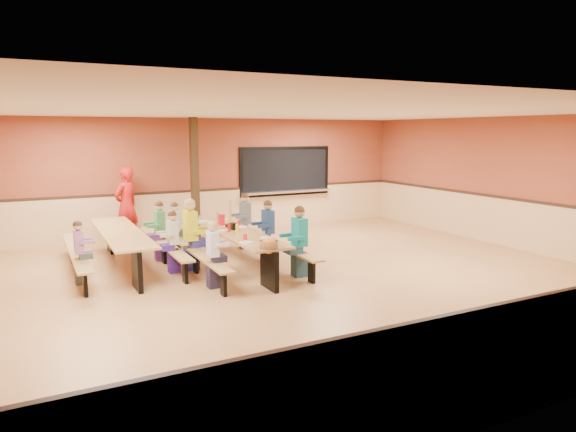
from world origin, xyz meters
name	(u,v)px	position (x,y,z in m)	size (l,w,h in m)	color
ground	(280,281)	(0.00, 0.00, 0.00)	(12.00, 12.00, 0.00)	#9D673B
room_envelope	(280,244)	(0.00, 0.00, 0.69)	(12.04, 10.04, 3.02)	brown
kitchen_pass_through	(285,173)	(2.60, 4.96, 1.49)	(2.78, 0.28, 1.38)	black
structural_post	(195,179)	(-0.20, 4.40, 1.50)	(0.18, 0.18, 3.00)	black
cafeteria_table_main	(236,242)	(-0.35, 1.23, 0.53)	(1.91, 3.70, 0.74)	#A77D42
cafeteria_table_second	(121,242)	(-2.36, 2.22, 0.53)	(1.91, 3.70, 0.74)	#A77D42
seated_child_white_left	(213,255)	(-1.18, 0.19, 0.57)	(0.34, 0.28, 1.14)	silver
seated_adult_yellow	(191,235)	(-1.18, 1.51, 0.68)	(0.45, 0.36, 1.37)	gold
seated_child_grey_left	(175,230)	(-1.18, 2.69, 0.58)	(0.34, 0.28, 1.16)	#B7B7B7
seated_child_teal_right	(299,242)	(0.47, 0.15, 0.65)	(0.41, 0.34, 1.29)	#127A82
seated_child_navy_right	(268,231)	(0.47, 1.53, 0.62)	(0.38, 0.31, 1.24)	navy
seated_child_char_right	(245,221)	(0.47, 2.78, 0.63)	(0.39, 0.32, 1.25)	#565F63
seated_child_purple_sec	(79,253)	(-3.19, 1.46, 0.56)	(0.32, 0.26, 1.11)	#955A88
seated_child_green_sec	(160,231)	(-1.54, 2.51, 0.61)	(0.38, 0.31, 1.22)	#397A47
seated_child_tan_sec	(173,242)	(-1.54, 1.44, 0.59)	(0.35, 0.29, 1.17)	#B6B095
standing_woman	(126,205)	(-1.85, 4.55, 0.92)	(0.67, 0.44, 1.84)	red
punch_pitcher	(221,220)	(-0.39, 1.95, 0.85)	(0.16, 0.16, 0.22)	red
chip_bowl	(269,244)	(-0.40, -0.42, 0.81)	(0.32, 0.32, 0.15)	orange
napkin_dispenser	(234,226)	(-0.34, 1.38, 0.80)	(0.10, 0.14, 0.13)	black
condiment_mustard	(237,228)	(-0.39, 1.05, 0.82)	(0.06, 0.06, 0.17)	yellow
condiment_ketchup	(229,227)	(-0.50, 1.21, 0.82)	(0.06, 0.06, 0.17)	#B2140F
table_paddle	(230,221)	(-0.31, 1.64, 0.88)	(0.16, 0.16, 0.56)	black
place_settings	(236,228)	(-0.35, 1.23, 0.80)	(0.65, 3.30, 0.11)	beige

